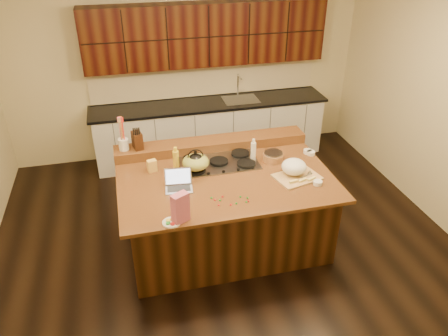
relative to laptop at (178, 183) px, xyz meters
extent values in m
cube|color=black|center=(0.54, 0.10, -0.98)|extent=(5.50, 5.00, 0.01)
cube|color=silver|center=(0.54, 0.10, 1.73)|extent=(5.50, 5.00, 0.01)
cube|color=#CBBE8E|center=(0.54, 2.61, 0.38)|extent=(5.50, 0.01, 2.70)
cube|color=#CBBE8E|center=(0.54, -2.40, 0.38)|extent=(5.50, 0.01, 2.70)
cube|color=#CBBE8E|center=(3.30, 0.10, 0.38)|extent=(0.01, 5.00, 2.70)
cube|color=black|center=(0.54, 0.10, -0.53)|extent=(2.22, 1.42, 0.88)
cube|color=black|center=(0.54, 0.10, -0.07)|extent=(2.40, 1.60, 0.04)
cube|color=black|center=(0.54, 0.80, 0.01)|extent=(2.40, 0.30, 0.12)
cube|color=gray|center=(0.54, 0.40, -0.05)|extent=(0.92, 0.52, 0.02)
cylinder|color=black|center=(0.24, 0.53, -0.03)|extent=(0.22, 0.22, 0.03)
cylinder|color=black|center=(0.84, 0.53, -0.03)|extent=(0.22, 0.22, 0.03)
cylinder|color=black|center=(0.24, 0.27, -0.03)|extent=(0.22, 0.22, 0.03)
cylinder|color=black|center=(0.84, 0.27, -0.03)|extent=(0.22, 0.22, 0.03)
cylinder|color=black|center=(0.54, 0.40, -0.03)|extent=(0.22, 0.22, 0.03)
cube|color=silver|center=(0.84, 2.27, -0.52)|extent=(3.60, 0.62, 0.90)
cube|color=black|center=(0.84, 2.27, -0.05)|extent=(3.70, 0.66, 0.04)
cube|color=gray|center=(1.34, 2.27, -0.04)|extent=(0.55, 0.42, 0.01)
cylinder|color=gray|center=(1.34, 2.45, 0.15)|extent=(0.02, 0.02, 0.36)
cube|color=black|center=(0.84, 2.42, 0.98)|extent=(3.60, 0.34, 0.90)
cube|color=#CBBE8E|center=(0.84, 2.58, 0.23)|extent=(3.60, 0.03, 0.50)
ellipsoid|color=black|center=(0.24, 0.27, 0.08)|extent=(0.27, 0.27, 0.19)
ellipsoid|color=olive|center=(0.24, 0.27, 0.08)|extent=(0.38, 0.38, 0.17)
cube|color=#B7B7BC|center=(0.00, -0.05, -0.05)|extent=(0.31, 0.23, 0.01)
cube|color=black|center=(0.00, -0.05, -0.04)|extent=(0.26, 0.14, 0.00)
cube|color=#B7B7BC|center=(0.01, 0.05, 0.05)|extent=(0.30, 0.09, 0.19)
cube|color=silver|center=(0.01, 0.05, 0.05)|extent=(0.27, 0.07, 0.16)
cylinder|color=yellow|center=(0.03, 0.33, 0.08)|extent=(0.08, 0.08, 0.27)
cylinder|color=silver|center=(0.95, 0.35, 0.07)|extent=(0.08, 0.08, 0.25)
cube|color=tan|center=(1.32, -0.13, -0.04)|extent=(0.55, 0.46, 0.02)
ellipsoid|color=white|center=(1.30, -0.06, 0.05)|extent=(0.28, 0.28, 0.17)
cube|color=#EDD872|center=(1.23, -0.24, -0.02)|extent=(0.11, 0.03, 0.03)
cube|color=#EDD872|center=(1.34, -0.24, -0.02)|extent=(0.11, 0.03, 0.03)
cube|color=#EDD872|center=(1.44, -0.24, -0.02)|extent=(0.11, 0.03, 0.03)
cylinder|color=gray|center=(1.42, -0.14, -0.03)|extent=(0.19, 0.08, 0.01)
cylinder|color=white|center=(1.48, -0.31, -0.03)|extent=(0.13, 0.13, 0.04)
cylinder|color=white|center=(1.67, 0.39, -0.03)|extent=(0.11, 0.11, 0.04)
cylinder|color=white|center=(1.69, 0.35, -0.03)|extent=(0.12, 0.12, 0.04)
cylinder|color=#996B3F|center=(1.19, 0.32, -0.01)|extent=(0.28, 0.28, 0.09)
cone|color=silver|center=(1.48, -0.11, -0.02)|extent=(0.09, 0.09, 0.07)
cube|color=#C65D77|center=(-0.07, -0.60, 0.10)|extent=(0.19, 0.16, 0.31)
cylinder|color=white|center=(-0.16, -0.61, -0.05)|extent=(0.23, 0.23, 0.01)
cube|color=#EEBF54|center=(-0.24, 0.42, 0.02)|extent=(0.11, 0.09, 0.14)
cylinder|color=white|center=(-0.53, 0.80, 0.14)|extent=(0.15, 0.15, 0.14)
cube|color=black|center=(-0.36, 0.80, 0.17)|extent=(0.13, 0.18, 0.20)
ellipsoid|color=red|center=(0.32, -0.34, -0.05)|extent=(0.02, 0.02, 0.02)
ellipsoid|color=#198C26|center=(0.63, -0.45, -0.05)|extent=(0.02, 0.02, 0.02)
ellipsoid|color=red|center=(0.42, -0.30, -0.05)|extent=(0.02, 0.02, 0.02)
ellipsoid|color=#198C26|center=(0.66, -0.39, -0.05)|extent=(0.02, 0.02, 0.02)
ellipsoid|color=red|center=(0.34, -0.44, -0.05)|extent=(0.02, 0.02, 0.02)
ellipsoid|color=#198C26|center=(0.37, -0.36, -0.05)|extent=(0.02, 0.02, 0.02)
ellipsoid|color=red|center=(0.65, -0.45, -0.05)|extent=(0.02, 0.02, 0.02)
ellipsoid|color=#198C26|center=(0.59, -0.35, -0.05)|extent=(0.02, 0.02, 0.02)
ellipsoid|color=red|center=(0.46, -0.47, -0.05)|extent=(0.02, 0.02, 0.02)
ellipsoid|color=#198C26|center=(0.52, -0.46, -0.05)|extent=(0.02, 0.02, 0.02)
ellipsoid|color=red|center=(0.63, -0.45, -0.05)|extent=(0.02, 0.02, 0.02)
ellipsoid|color=#198C26|center=(0.30, -0.30, -0.05)|extent=(0.02, 0.02, 0.02)
camera|label=1|loc=(-0.48, -3.97, 2.51)|focal=35.00mm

